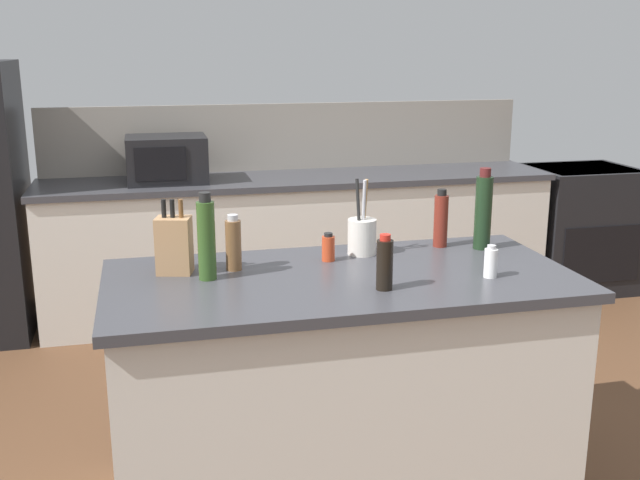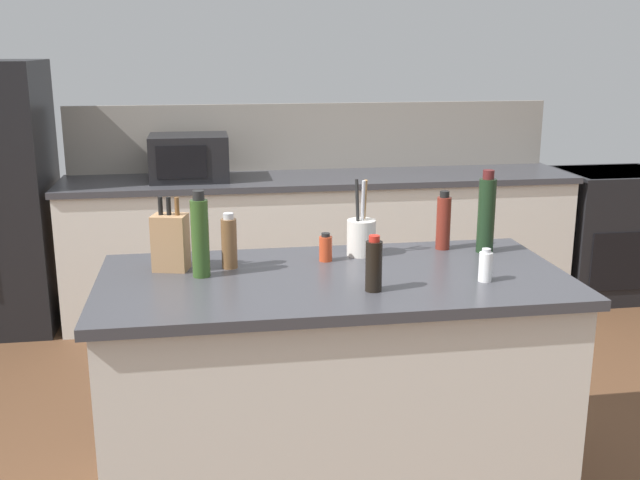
# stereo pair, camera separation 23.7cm
# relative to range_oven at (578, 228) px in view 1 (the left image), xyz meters

# --- Properties ---
(back_counter_run) EXTENTS (3.42, 0.66, 0.94)m
(back_counter_run) POSITION_rel_range_oven_xyz_m (-2.13, 0.00, 0.00)
(back_counter_run) COLOR beige
(back_counter_run) RESTS_ON ground_plane
(wall_backsplash) EXTENTS (3.38, 0.03, 0.46)m
(wall_backsplash) POSITION_rel_range_oven_xyz_m (-2.13, 0.32, 0.70)
(wall_backsplash) COLOR gray
(wall_backsplash) RESTS_ON back_counter_run
(kitchen_island) EXTENTS (1.79, 0.87, 0.94)m
(kitchen_island) POSITION_rel_range_oven_xyz_m (-2.43, -2.20, 0.01)
(kitchen_island) COLOR beige
(kitchen_island) RESTS_ON ground_plane
(range_oven) EXTENTS (0.76, 0.65, 0.92)m
(range_oven) POSITION_rel_range_oven_xyz_m (0.00, 0.00, 0.00)
(range_oven) COLOR black
(range_oven) RESTS_ON ground_plane
(microwave) EXTENTS (0.50, 0.39, 0.29)m
(microwave) POSITION_rel_range_oven_xyz_m (-3.00, 0.00, 0.62)
(microwave) COLOR black
(microwave) RESTS_ON back_counter_run
(knife_block) EXTENTS (0.15, 0.13, 0.29)m
(knife_block) POSITION_rel_range_oven_xyz_m (-3.05, -2.02, 0.59)
(knife_block) COLOR #A87C54
(knife_block) RESTS_ON kitchen_island
(utensil_crock) EXTENTS (0.12, 0.12, 0.32)m
(utensil_crock) POSITION_rel_range_oven_xyz_m (-2.27, -1.93, 0.56)
(utensil_crock) COLOR beige
(utensil_crock) RESTS_ON kitchen_island
(vinegar_bottle) EXTENTS (0.06, 0.06, 0.25)m
(vinegar_bottle) POSITION_rel_range_oven_xyz_m (-1.90, -1.89, 0.59)
(vinegar_bottle) COLOR maroon
(vinegar_bottle) RESTS_ON kitchen_island
(olive_oil_bottle) EXTENTS (0.07, 0.07, 0.33)m
(olive_oil_bottle) POSITION_rel_range_oven_xyz_m (-2.93, -2.13, 0.63)
(olive_oil_bottle) COLOR #2D4C1E
(olive_oil_bottle) RESTS_ON kitchen_island
(wine_bottle) EXTENTS (0.07, 0.07, 0.35)m
(wine_bottle) POSITION_rel_range_oven_xyz_m (-1.74, -1.96, 0.64)
(wine_bottle) COLOR black
(wine_bottle) RESTS_ON kitchen_island
(spice_jar_paprika) EXTENTS (0.05, 0.05, 0.12)m
(spice_jar_paprika) POSITION_rel_range_oven_xyz_m (-2.43, -1.99, 0.53)
(spice_jar_paprika) COLOR #B73D1E
(spice_jar_paprika) RESTS_ON kitchen_island
(pepper_grinder) EXTENTS (0.06, 0.06, 0.22)m
(pepper_grinder) POSITION_rel_range_oven_xyz_m (-2.82, -2.03, 0.58)
(pepper_grinder) COLOR brown
(pepper_grinder) RESTS_ON kitchen_island
(salt_shaker) EXTENTS (0.05, 0.05, 0.13)m
(salt_shaker) POSITION_rel_range_oven_xyz_m (-1.89, -2.35, 0.53)
(salt_shaker) COLOR silver
(salt_shaker) RESTS_ON kitchen_island
(soy_sauce_bottle) EXTENTS (0.06, 0.06, 0.20)m
(soy_sauce_bottle) POSITION_rel_range_oven_xyz_m (-2.32, -2.40, 0.57)
(soy_sauce_bottle) COLOR black
(soy_sauce_bottle) RESTS_ON kitchen_island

